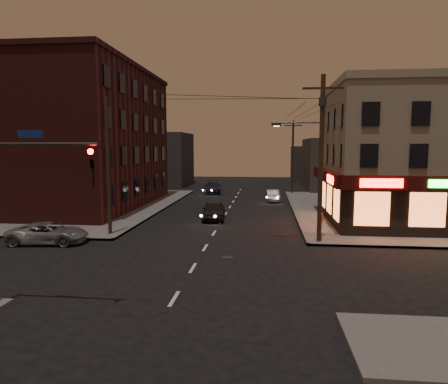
# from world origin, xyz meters

# --- Properties ---
(ground) EXTENTS (120.00, 120.00, 0.00)m
(ground) POSITION_xyz_m (0.00, 0.00, 0.00)
(ground) COLOR black
(ground) RESTS_ON ground
(sidewalk_ne) EXTENTS (24.00, 28.00, 0.15)m
(sidewalk_ne) POSITION_xyz_m (18.00, 19.00, 0.07)
(sidewalk_ne) COLOR #514F4C
(sidewalk_ne) RESTS_ON ground
(sidewalk_nw) EXTENTS (24.00, 28.00, 0.15)m
(sidewalk_nw) POSITION_xyz_m (-18.00, 19.00, 0.07)
(sidewalk_nw) COLOR #514F4C
(sidewalk_nw) RESTS_ON ground
(pizza_building) EXTENTS (15.85, 12.85, 10.50)m
(pizza_building) POSITION_xyz_m (15.93, 13.43, 5.35)
(pizza_building) COLOR gray
(pizza_building) RESTS_ON sidewalk_ne
(brick_apartment) EXTENTS (12.00, 20.00, 13.00)m
(brick_apartment) POSITION_xyz_m (-14.50, 19.00, 6.65)
(brick_apartment) COLOR #4A1917
(brick_apartment) RESTS_ON sidewalk_nw
(bg_building_ne_a) EXTENTS (10.00, 12.00, 7.00)m
(bg_building_ne_a) POSITION_xyz_m (14.00, 38.00, 3.50)
(bg_building_ne_a) COLOR #3F3D3A
(bg_building_ne_a) RESTS_ON ground
(bg_building_nw) EXTENTS (9.00, 10.00, 8.00)m
(bg_building_nw) POSITION_xyz_m (-13.00, 42.00, 4.00)
(bg_building_nw) COLOR #3F3D3A
(bg_building_nw) RESTS_ON ground
(bg_building_ne_b) EXTENTS (8.00, 8.00, 6.00)m
(bg_building_ne_b) POSITION_xyz_m (12.00, 52.00, 3.00)
(bg_building_ne_b) COLOR #3F3D3A
(bg_building_ne_b) RESTS_ON ground
(utility_pole_main) EXTENTS (4.20, 0.44, 10.00)m
(utility_pole_main) POSITION_xyz_m (6.68, 5.80, 5.76)
(utility_pole_main) COLOR #382619
(utility_pole_main) RESTS_ON sidewalk_ne
(utility_pole_far) EXTENTS (0.26, 0.26, 9.00)m
(utility_pole_far) POSITION_xyz_m (6.80, 32.00, 4.65)
(utility_pole_far) COLOR #382619
(utility_pole_far) RESTS_ON sidewalk_ne
(utility_pole_west) EXTENTS (0.24, 0.24, 9.00)m
(utility_pole_west) POSITION_xyz_m (-6.80, 6.50, 4.65)
(utility_pole_west) COLOR #382619
(utility_pole_west) RESTS_ON sidewalk_nw
(traffic_signal) EXTENTS (4.49, 0.32, 6.47)m
(traffic_signal) POSITION_xyz_m (-5.57, -5.60, 4.16)
(traffic_signal) COLOR #333538
(traffic_signal) RESTS_ON ground
(suv_cross) EXTENTS (4.88, 2.59, 1.31)m
(suv_cross) POSITION_xyz_m (-9.72, 4.00, 0.65)
(suv_cross) COLOR gray
(suv_cross) RESTS_ON ground
(sedan_near) EXTENTS (2.11, 4.57, 1.52)m
(sedan_near) POSITION_xyz_m (-0.71, 13.22, 0.76)
(sedan_near) COLOR black
(sedan_near) RESTS_ON ground
(sedan_mid) EXTENTS (1.51, 3.83, 1.24)m
(sedan_mid) POSITION_xyz_m (4.29, 24.87, 0.62)
(sedan_mid) COLOR gray
(sedan_mid) RESTS_ON ground
(sedan_far) EXTENTS (2.77, 5.43, 1.51)m
(sedan_far) POSITION_xyz_m (-3.28, 31.63, 0.75)
(sedan_far) COLOR #181D31
(sedan_far) RESTS_ON ground
(fire_hydrant) EXTENTS (0.34, 0.34, 0.74)m
(fire_hydrant) POSITION_xyz_m (7.80, 12.14, 0.55)
(fire_hydrant) COLOR #98270D
(fire_hydrant) RESTS_ON sidewalk_ne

